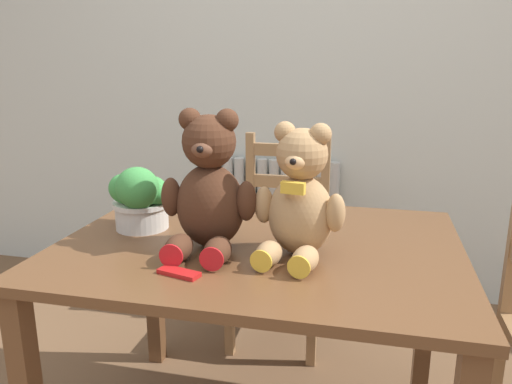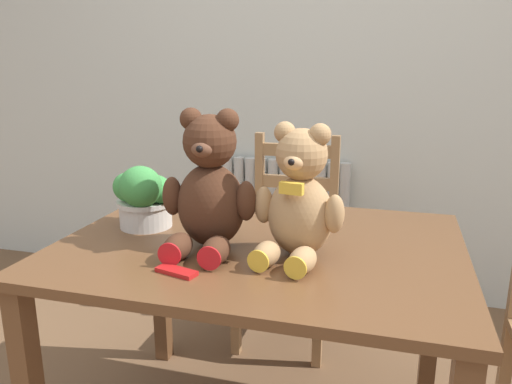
{
  "view_description": "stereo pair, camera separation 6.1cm",
  "coord_description": "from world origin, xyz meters",
  "px_view_note": "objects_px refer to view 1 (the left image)",
  "views": [
    {
      "loc": [
        0.32,
        -0.96,
        1.3
      ],
      "look_at": [
        0.0,
        0.4,
        0.93
      ],
      "focal_mm": 35.0,
      "sensor_mm": 36.0,
      "label": 1
    },
    {
      "loc": [
        0.38,
        -0.95,
        1.3
      ],
      "look_at": [
        0.0,
        0.4,
        0.93
      ],
      "focal_mm": 35.0,
      "sensor_mm": 36.0,
      "label": 2
    }
  ],
  "objects_px": {
    "teddy_bear_right": "(300,200)",
    "chocolate_bar": "(179,273)",
    "potted_plant": "(141,198)",
    "wooden_chair_behind": "(281,244)",
    "teddy_bear_left": "(209,190)"
  },
  "relations": [
    {
      "from": "teddy_bear_left",
      "to": "teddy_bear_right",
      "type": "distance_m",
      "value": 0.27
    },
    {
      "from": "teddy_bear_left",
      "to": "chocolate_bar",
      "type": "xyz_separation_m",
      "value": [
        -0.02,
        -0.21,
        -0.17
      ]
    },
    {
      "from": "teddy_bear_left",
      "to": "potted_plant",
      "type": "relative_size",
      "value": 1.88
    },
    {
      "from": "teddy_bear_right",
      "to": "wooden_chair_behind",
      "type": "bearing_deg",
      "value": -67.61
    },
    {
      "from": "wooden_chair_behind",
      "to": "teddy_bear_right",
      "type": "distance_m",
      "value": 1.0
    },
    {
      "from": "teddy_bear_left",
      "to": "chocolate_bar",
      "type": "bearing_deg",
      "value": 83.61
    },
    {
      "from": "teddy_bear_right",
      "to": "chocolate_bar",
      "type": "bearing_deg",
      "value": 45.67
    },
    {
      "from": "potted_plant",
      "to": "chocolate_bar",
      "type": "relative_size",
      "value": 1.91
    },
    {
      "from": "teddy_bear_right",
      "to": "potted_plant",
      "type": "bearing_deg",
      "value": -2.31
    },
    {
      "from": "chocolate_bar",
      "to": "teddy_bear_left",
      "type": "bearing_deg",
      "value": 85.59
    },
    {
      "from": "potted_plant",
      "to": "teddy_bear_left",
      "type": "bearing_deg",
      "value": -21.88
    },
    {
      "from": "chocolate_bar",
      "to": "potted_plant",
      "type": "bearing_deg",
      "value": 128.73
    },
    {
      "from": "wooden_chair_behind",
      "to": "potted_plant",
      "type": "bearing_deg",
      "value": 66.02
    },
    {
      "from": "potted_plant",
      "to": "chocolate_bar",
      "type": "distance_m",
      "value": 0.42
    },
    {
      "from": "teddy_bear_right",
      "to": "chocolate_bar",
      "type": "distance_m",
      "value": 0.39
    }
  ]
}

